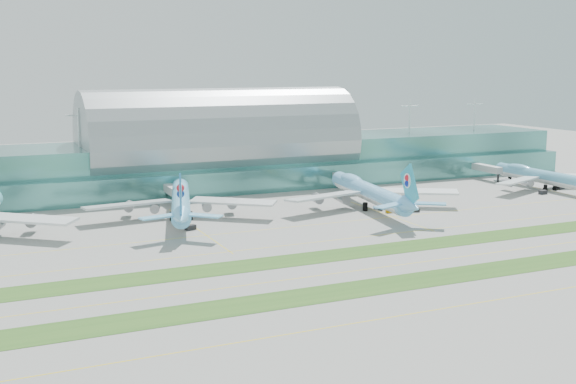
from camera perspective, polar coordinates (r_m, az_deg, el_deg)
name	(u,v)px	position (r m, az deg, el deg)	size (l,w,h in m)	color
ground	(367,253)	(208.12, 6.23, -4.85)	(700.00, 700.00, 0.00)	gray
terminal	(220,154)	(321.25, -5.40, 3.01)	(340.00, 69.10, 36.00)	#3D7A75
grass_strip_near	(423,280)	(185.45, 10.63, -6.82)	(420.00, 12.00, 0.08)	#2D591E
grass_strip_far	(363,252)	(209.77, 5.96, -4.71)	(420.00, 12.00, 0.08)	#2D591E
taxiline_a	(474,303)	(170.26, 14.50, -8.52)	(420.00, 0.35, 0.01)	yellow
taxiline_b	(393,266)	(196.62, 8.30, -5.79)	(420.00, 0.35, 0.01)	yellow
taxiline_c	(337,240)	(223.32, 3.90, -3.78)	(420.00, 0.35, 0.01)	yellow
taxiline_d	(306,225)	(242.42, 1.45, -2.66)	(420.00, 0.35, 0.01)	yellow
airliner_b	(181,200)	(256.01, -8.47, -0.60)	(64.88, 75.06, 21.03)	#71C9F9
airliner_c	(369,191)	(272.05, 6.38, 0.10)	(68.21, 78.04, 21.50)	#70C0F7
airliner_d	(544,176)	(330.85, 19.58, 1.21)	(60.44, 68.49, 18.87)	#5BA6C8
gse_c	(190,227)	(237.90, -7.71, -2.79)	(3.45, 1.90, 1.63)	black
gse_d	(180,223)	(244.57, -8.54, -2.46)	(3.61, 1.64, 1.64)	black
gse_e	(390,211)	(265.64, 8.06, -1.47)	(3.00, 1.65, 1.47)	#C18A0B
gse_f	(415,210)	(268.39, 9.98, -1.41)	(3.46, 1.73, 1.40)	black
gse_g	(543,192)	(318.81, 19.50, -0.01)	(3.42, 1.82, 1.64)	black
gse_h	(560,188)	(333.82, 20.72, 0.33)	(3.48, 1.97, 1.49)	black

